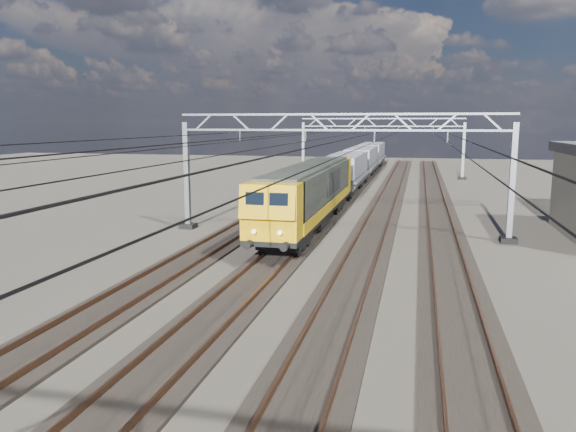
% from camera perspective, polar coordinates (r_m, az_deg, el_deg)
% --- Properties ---
extents(ground, '(160.00, 160.00, 0.00)m').
position_cam_1_polar(ground, '(29.50, 4.01, -3.44)').
color(ground, '#2B2620').
rests_on(ground, ground).
extents(track_outer_west, '(2.60, 140.00, 0.30)m').
position_cam_1_polar(track_outer_west, '(30.97, -7.02, -2.73)').
color(track_outer_west, black).
rests_on(track_outer_west, ground).
extents(track_loco, '(2.60, 140.00, 0.30)m').
position_cam_1_polar(track_loco, '(29.85, 0.22, -3.12)').
color(track_loco, black).
rests_on(track_loco, ground).
extents(track_inner_east, '(2.60, 140.00, 0.30)m').
position_cam_1_polar(track_inner_east, '(29.24, 7.89, -3.48)').
color(track_inner_east, black).
rests_on(track_inner_east, ground).
extents(track_outer_east, '(2.60, 140.00, 0.30)m').
position_cam_1_polar(track_outer_east, '(29.17, 15.76, -3.78)').
color(track_outer_east, black).
rests_on(track_outer_east, ground).
extents(catenary_gantry_mid, '(19.90, 0.90, 7.11)m').
position_cam_1_polar(catenary_gantry_mid, '(32.82, 5.21, 4.76)').
color(catenary_gantry_mid, gray).
rests_on(catenary_gantry_mid, ground).
extents(catenary_gantry_far, '(19.90, 0.90, 7.11)m').
position_cam_1_polar(catenary_gantry_far, '(68.60, 9.43, 7.11)').
color(catenary_gantry_far, gray).
rests_on(catenary_gantry_far, ground).
extents(overhead_wires, '(12.03, 140.00, 0.53)m').
position_cam_1_polar(overhead_wires, '(36.68, 6.13, 8.12)').
color(overhead_wires, black).
rests_on(overhead_wires, ground).
extents(locomotive, '(2.76, 21.10, 3.62)m').
position_cam_1_polar(locomotive, '(34.79, 2.25, 2.44)').
color(locomotive, black).
rests_on(locomotive, ground).
extents(hopper_wagon_lead, '(3.38, 13.00, 3.25)m').
position_cam_1_polar(hopper_wagon_lead, '(52.20, 5.94, 4.64)').
color(hopper_wagon_lead, black).
rests_on(hopper_wagon_lead, ground).
extents(hopper_wagon_mid, '(3.38, 13.00, 3.25)m').
position_cam_1_polar(hopper_wagon_mid, '(66.27, 7.50, 5.63)').
color(hopper_wagon_mid, black).
rests_on(hopper_wagon_mid, ground).
extents(hopper_wagon_third, '(3.38, 13.00, 3.25)m').
position_cam_1_polar(hopper_wagon_third, '(80.39, 8.52, 6.27)').
color(hopper_wagon_third, black).
rests_on(hopper_wagon_third, ground).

